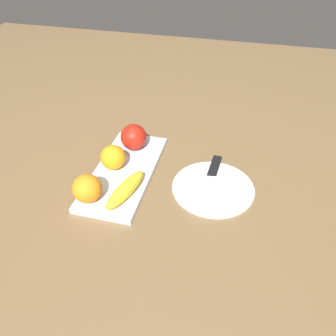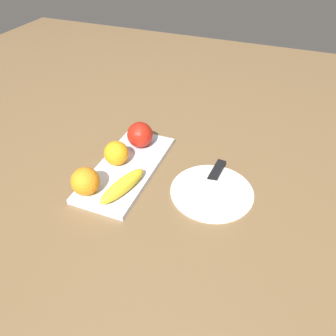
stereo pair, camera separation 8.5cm
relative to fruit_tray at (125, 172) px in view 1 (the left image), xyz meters
name	(u,v)px [view 1 (the left image)]	position (x,y,z in m)	size (l,w,h in m)	color
ground_plane	(121,181)	(0.03, 0.00, -0.01)	(2.40, 2.40, 0.00)	brown
fruit_tray	(125,172)	(0.00, 0.00, 0.00)	(0.34, 0.15, 0.01)	silver
apple	(134,137)	(-0.10, -0.01, 0.05)	(0.08, 0.08, 0.08)	#AF1D10
banana	(125,190)	(0.09, 0.04, 0.03)	(0.15, 0.04, 0.04)	yellow
orange_near_apple	(87,189)	(0.13, -0.05, 0.04)	(0.07, 0.07, 0.07)	orange
orange_near_banana	(113,157)	(0.00, -0.03, 0.04)	(0.07, 0.07, 0.07)	orange
dinner_plate	(213,187)	(0.00, 0.24, 0.00)	(0.21, 0.21, 0.01)	white
folded_napkin	(212,190)	(0.03, 0.24, 0.01)	(0.10, 0.11, 0.02)	white
knife	(213,171)	(-0.06, 0.24, 0.01)	(0.18, 0.03, 0.01)	silver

